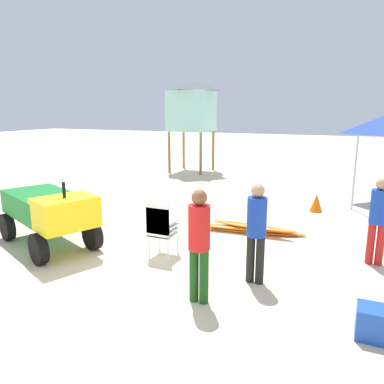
{
  "coord_description": "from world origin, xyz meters",
  "views": [
    {
      "loc": [
        3.4,
        -4.74,
        2.82
      ],
      "look_at": [
        -0.04,
        3.06,
        0.92
      ],
      "focal_mm": 34.48,
      "sensor_mm": 36.0,
      "label": 1
    }
  ],
  "objects_px": {
    "lifeguard_near_left": "(379,216)",
    "lifeguard_near_center": "(256,227)",
    "traffic_cone_near": "(316,203)",
    "cooler_box": "(377,324)",
    "utility_cart": "(49,210)",
    "lifeguard_tower": "(192,106)",
    "surfboard_pile": "(252,229)",
    "stacked_plastic_chairs": "(161,225)",
    "lifeguard_near_right": "(199,239)"
  },
  "relations": [
    {
      "from": "utility_cart",
      "to": "lifeguard_tower",
      "type": "relative_size",
      "value": 0.68
    },
    {
      "from": "utility_cart",
      "to": "cooler_box",
      "type": "bearing_deg",
      "value": -7.65
    },
    {
      "from": "traffic_cone_near",
      "to": "lifeguard_near_left",
      "type": "bearing_deg",
      "value": -68.06
    },
    {
      "from": "utility_cart",
      "to": "traffic_cone_near",
      "type": "height_order",
      "value": "utility_cart"
    },
    {
      "from": "lifeguard_tower",
      "to": "cooler_box",
      "type": "relative_size",
      "value": 8.32
    },
    {
      "from": "lifeguard_near_left",
      "to": "lifeguard_near_right",
      "type": "distance_m",
      "value": 3.58
    },
    {
      "from": "stacked_plastic_chairs",
      "to": "lifeguard_near_center",
      "type": "relative_size",
      "value": 0.66
    },
    {
      "from": "lifeguard_near_left",
      "to": "utility_cart",
      "type": "bearing_deg",
      "value": -164.54
    },
    {
      "from": "cooler_box",
      "to": "utility_cart",
      "type": "bearing_deg",
      "value": 172.35
    },
    {
      "from": "surfboard_pile",
      "to": "traffic_cone_near",
      "type": "bearing_deg",
      "value": 65.62
    },
    {
      "from": "lifeguard_near_center",
      "to": "lifeguard_near_right",
      "type": "relative_size",
      "value": 0.98
    },
    {
      "from": "stacked_plastic_chairs",
      "to": "utility_cart",
      "type": "bearing_deg",
      "value": -170.22
    },
    {
      "from": "stacked_plastic_chairs",
      "to": "lifeguard_near_left",
      "type": "height_order",
      "value": "lifeguard_near_left"
    },
    {
      "from": "surfboard_pile",
      "to": "cooler_box",
      "type": "distance_m",
      "value": 4.16
    },
    {
      "from": "lifeguard_tower",
      "to": "lifeguard_near_left",
      "type": "bearing_deg",
      "value": -48.62
    },
    {
      "from": "surfboard_pile",
      "to": "lifeguard_tower",
      "type": "height_order",
      "value": "lifeguard_tower"
    },
    {
      "from": "lifeguard_tower",
      "to": "lifeguard_near_center",
      "type": "bearing_deg",
      "value": -60.92
    },
    {
      "from": "lifeguard_near_right",
      "to": "cooler_box",
      "type": "distance_m",
      "value": 2.53
    },
    {
      "from": "lifeguard_near_left",
      "to": "lifeguard_near_center",
      "type": "distance_m",
      "value": 2.47
    },
    {
      "from": "traffic_cone_near",
      "to": "cooler_box",
      "type": "relative_size",
      "value": 1.04
    },
    {
      "from": "stacked_plastic_chairs",
      "to": "lifeguard_near_right",
      "type": "distance_m",
      "value": 1.9
    },
    {
      "from": "traffic_cone_near",
      "to": "cooler_box",
      "type": "distance_m",
      "value": 6.08
    },
    {
      "from": "surfboard_pile",
      "to": "lifeguard_near_right",
      "type": "xyz_separation_m",
      "value": [
        0.08,
        -3.39,
        0.89
      ]
    },
    {
      "from": "lifeguard_near_center",
      "to": "lifeguard_tower",
      "type": "height_order",
      "value": "lifeguard_tower"
    },
    {
      "from": "lifeguard_near_left",
      "to": "lifeguard_near_right",
      "type": "height_order",
      "value": "lifeguard_near_right"
    },
    {
      "from": "cooler_box",
      "to": "lifeguard_near_left",
      "type": "bearing_deg",
      "value": 88.79
    },
    {
      "from": "lifeguard_tower",
      "to": "cooler_box",
      "type": "height_order",
      "value": "lifeguard_tower"
    },
    {
      "from": "stacked_plastic_chairs",
      "to": "lifeguard_near_center",
      "type": "bearing_deg",
      "value": -9.63
    },
    {
      "from": "lifeguard_near_center",
      "to": "lifeguard_near_left",
      "type": "bearing_deg",
      "value": 41.4
    },
    {
      "from": "stacked_plastic_chairs",
      "to": "traffic_cone_near",
      "type": "bearing_deg",
      "value": 62.54
    },
    {
      "from": "cooler_box",
      "to": "stacked_plastic_chairs",
      "type": "bearing_deg",
      "value": 161.68
    },
    {
      "from": "lifeguard_near_left",
      "to": "lifeguard_tower",
      "type": "distance_m",
      "value": 11.51
    },
    {
      "from": "lifeguard_near_left",
      "to": "cooler_box",
      "type": "height_order",
      "value": "lifeguard_near_left"
    },
    {
      "from": "surfboard_pile",
      "to": "lifeguard_near_center",
      "type": "relative_size",
      "value": 1.47
    },
    {
      "from": "utility_cart",
      "to": "stacked_plastic_chairs",
      "type": "xyz_separation_m",
      "value": [
        2.41,
        0.41,
        -0.13
      ]
    },
    {
      "from": "lifeguard_near_left",
      "to": "traffic_cone_near",
      "type": "distance_m",
      "value": 3.72
    },
    {
      "from": "lifeguard_near_center",
      "to": "cooler_box",
      "type": "xyz_separation_m",
      "value": [
        1.8,
        -0.91,
        -0.76
      ]
    },
    {
      "from": "lifeguard_tower",
      "to": "utility_cart",
      "type": "bearing_deg",
      "value": -82.87
    },
    {
      "from": "lifeguard_near_center",
      "to": "traffic_cone_near",
      "type": "distance_m",
      "value": 5.1
    },
    {
      "from": "utility_cart",
      "to": "stacked_plastic_chairs",
      "type": "distance_m",
      "value": 2.45
    },
    {
      "from": "lifeguard_near_left",
      "to": "traffic_cone_near",
      "type": "xyz_separation_m",
      "value": [
        -1.37,
        3.39,
        -0.68
      ]
    },
    {
      "from": "lifeguard_near_left",
      "to": "lifeguard_near_center",
      "type": "height_order",
      "value": "lifeguard_near_center"
    },
    {
      "from": "utility_cart",
      "to": "lifeguard_near_center",
      "type": "relative_size",
      "value": 1.67
    },
    {
      "from": "lifeguard_near_right",
      "to": "stacked_plastic_chairs",
      "type": "bearing_deg",
      "value": 136.07
    },
    {
      "from": "lifeguard_near_left",
      "to": "lifeguard_tower",
      "type": "xyz_separation_m",
      "value": [
        -7.49,
        8.5,
        2.07
      ]
    },
    {
      "from": "traffic_cone_near",
      "to": "cooler_box",
      "type": "xyz_separation_m",
      "value": [
        1.31,
        -5.93,
        -0.05
      ]
    },
    {
      "from": "utility_cart",
      "to": "lifeguard_near_left",
      "type": "height_order",
      "value": "lifeguard_near_left"
    },
    {
      "from": "lifeguard_near_left",
      "to": "lifeguard_near_right",
      "type": "bearing_deg",
      "value": -133.41
    },
    {
      "from": "lifeguard_near_right",
      "to": "lifeguard_tower",
      "type": "distance_m",
      "value": 12.35
    },
    {
      "from": "utility_cart",
      "to": "lifeguard_tower",
      "type": "xyz_separation_m",
      "value": [
        -1.28,
        10.22,
        2.22
      ]
    }
  ]
}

